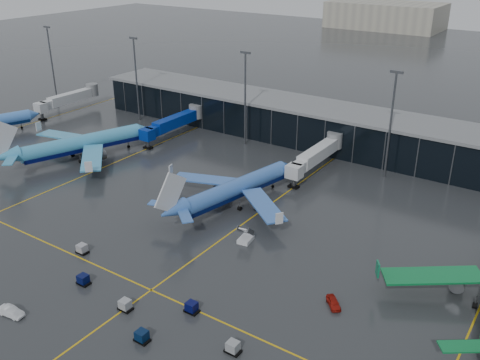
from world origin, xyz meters
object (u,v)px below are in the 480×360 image
Objects in this scene: airliner_klm_near at (237,178)px; service_van_white at (11,312)px; mobile_airstair at (246,238)px; service_van_red at (334,302)px; baggage_carts at (139,301)px; airliner_arkefly at (81,134)px.

airliner_klm_near is 50.89m from service_van_white.
mobile_airstair is 0.79× the size of service_van_white.
service_van_red is (32.26, -20.85, -5.30)m from airliner_klm_near.
airliner_arkefly is at bearing 146.09° from baggage_carts.
service_van_white is at bearing -86.72° from airliner_klm_near.
service_van_red is at bearing -29.41° from mobile_airstair.
baggage_carts is at bearing -57.20° from service_van_white.
service_van_white is (40.81, -49.55, -5.84)m from airliner_arkefly.
airliner_arkefly is 82.73m from service_van_red.
airliner_arkefly is at bearing -168.14° from airliner_klm_near.
baggage_carts is at bearing 171.52° from service_van_red.
baggage_carts is 25.52m from mobile_airstair.
airliner_klm_near is (47.74, 0.60, -0.60)m from airliner_arkefly.
mobile_airstair is (58.01, -11.64, -5.79)m from airliner_arkefly.
service_van_white is at bearing 174.48° from service_van_red.
baggage_carts is at bearing -104.72° from mobile_airstair.
service_van_red is (80.00, -20.25, -5.90)m from airliner_arkefly.
mobile_airstair is 23.62m from service_van_red.
baggage_carts is (55.03, -36.98, -5.80)m from airliner_arkefly.
airliner_arkefly reaches higher than service_van_white.
baggage_carts is 8.98× the size of service_van_white.
service_van_white is (-39.18, -29.30, 0.06)m from service_van_red.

